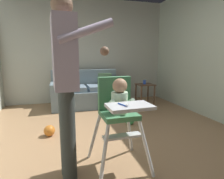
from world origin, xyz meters
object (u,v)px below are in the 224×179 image
adult_standing (66,80)px  wall_clock (75,32)px  sippy_cup (144,82)px  toy_ball (130,121)px  toy_ball_second (49,131)px  couch (86,92)px  high_chair (119,106)px  side_table (145,90)px

adult_standing → wall_clock: size_ratio=6.36×
sippy_cup → wall_clock: 2.14m
toy_ball → wall_clock: bearing=109.9°
adult_standing → sippy_cup: size_ratio=17.28×
toy_ball_second → wall_clock: wall_clock is taller
sippy_cup → couch: bearing=167.3°
toy_ball_second → wall_clock: bearing=73.5°
adult_standing → toy_ball_second: 1.42m
high_chair → couch: bearing=177.7°
high_chair → sippy_cup: high_chair is taller
high_chair → wall_clock: 3.33m
couch → high_chair: size_ratio=1.65×
high_chair → toy_ball_second: size_ratio=5.87×
couch → high_chair: bearing=-0.5°
high_chair → side_table: 2.77m
toy_ball → sippy_cup: size_ratio=1.55×
couch → wall_clock: 1.55m
side_table → wall_clock: (-1.58, 0.79, 1.42)m
side_table → adult_standing: bearing=-129.4°
toy_ball_second → sippy_cup: size_ratio=1.68×
adult_standing → wall_clock: 3.30m
adult_standing → couch: bearing=74.7°
high_chair → toy_ball_second: bearing=-145.1°
high_chair → toy_ball: high_chair is taller
couch → sippy_cup: couch is taller
side_table → toy_ball_second: bearing=-149.2°
wall_clock → couch: bearing=-69.9°
sippy_cup → high_chair: bearing=-121.0°
couch → toy_ball: couch is taller
couch → toy_ball: (0.55, -1.52, -0.26)m
couch → high_chair: (-0.03, -2.66, 0.36)m
toy_ball → couch: bearing=109.9°
toy_ball → toy_ball_second: bearing=-175.4°
high_chair → toy_ball: bearing=151.6°
adult_standing → toy_ball_second: adult_standing is taller
high_chair → sippy_cup: size_ratio=9.86×
couch → toy_ball: 1.63m
adult_standing → high_chair: bearing=0.1°
toy_ball → side_table: 1.51m
adult_standing → toy_ball: adult_standing is taller
high_chair → toy_ball_second: high_chair is taller
toy_ball → toy_ball_second: (-1.34, -0.11, 0.01)m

